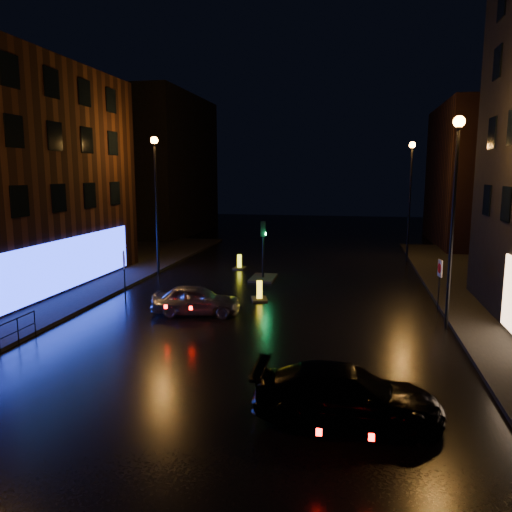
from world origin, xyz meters
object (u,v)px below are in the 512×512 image
Objects in this scene: silver_hatchback at (196,300)px; road_sign_right at (440,273)px; bollard_near at (259,296)px; bollard_far at (239,266)px; traffic_signal at (263,271)px; dark_sedan at (347,394)px; road_sign_left at (124,264)px.

silver_hatchback is 11.07m from road_sign_right.
road_sign_right reaches higher than bollard_near.
silver_hatchback is 10.90m from bollard_far.
traffic_signal is at bearing -18.76° from silver_hatchback.
traffic_signal reaches higher than road_sign_right.
bollard_far is (-7.27, 19.41, -0.48)m from dark_sedan.
road_sign_left reaches higher than road_sign_right.
dark_sedan is (6.73, -8.53, 0.03)m from silver_hatchback.
dark_sedan is 12.36m from bollard_near.
bollard_far is 0.47× the size of road_sign_right.
dark_sedan is 3.71× the size of bollard_near.
bollard_near reaches higher than bollard_far.
road_sign_left is at bearing -130.71° from traffic_signal.
traffic_signal is at bearing 25.55° from road_sign_left.
dark_sedan is at bearing -84.75° from bollard_near.
bollard_near is (2.29, 3.00, -0.45)m from silver_hatchback.
bollard_far is at bearing 45.78° from road_sign_left.
traffic_signal is at bearing 82.44° from bollard_near.
traffic_signal is 1.46× the size of road_sign_right.
traffic_signal is 0.89× the size of silver_hatchback.
bollard_near is 6.77m from road_sign_left.
bollard_far is at bearing -43.75° from road_sign_right.
traffic_signal is 17.30m from dark_sedan.
silver_hatchback is at bearing -143.15° from bollard_near.
bollard_near is at bearing -81.77° from traffic_signal.
road_sign_right reaches higher than dark_sedan.
road_sign_left is (-4.08, 1.42, 1.21)m from silver_hatchback.
traffic_signal reaches higher than silver_hatchback.
road_sign_right reaches higher than silver_hatchback.
road_sign_right is (14.75, 1.32, -0.11)m from road_sign_left.
traffic_signal is 2.69× the size of bollard_near.
bollard_near is 1.17× the size of bollard_far.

